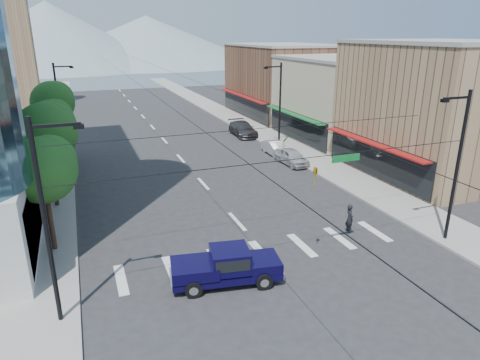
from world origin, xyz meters
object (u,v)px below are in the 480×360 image
at_px(pickup_truck, 225,266).
at_px(pedestrian, 350,218).
at_px(parked_car_near, 292,157).
at_px(parked_car_far, 243,129).
at_px(parked_car_mid, 276,148).

bearing_deg(pickup_truck, pedestrian, 25.77).
xyz_separation_m(pedestrian, parked_car_near, (3.41, 14.30, -0.19)).
bearing_deg(pickup_truck, parked_car_far, 76.59).
relative_size(pedestrian, parked_car_near, 0.43).
bearing_deg(pedestrian, parked_car_mid, 0.08).
distance_m(pedestrian, parked_car_far, 27.28).
xyz_separation_m(parked_car_near, parked_car_far, (0.00, 12.76, 0.08)).
relative_size(parked_car_near, parked_car_far, 0.77).
height_order(pickup_truck, pedestrian, pedestrian).
height_order(parked_car_near, parked_car_far, parked_car_far).
bearing_deg(pedestrian, parked_car_far, 3.72).
xyz_separation_m(pickup_truck, parked_car_far, (12.51, 29.74, -0.14)).
bearing_deg(parked_car_near, parked_car_mid, 86.66).
relative_size(pickup_truck, parked_car_far, 1.01).
height_order(pickup_truck, parked_car_mid, pickup_truck).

